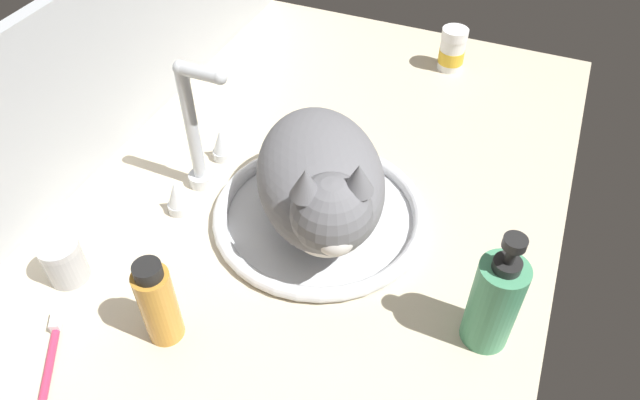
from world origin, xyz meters
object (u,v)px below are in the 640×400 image
at_px(faucet, 197,143).
at_px(toothbrush, 48,372).
at_px(metal_jar, 64,261).
at_px(amber_bottle, 158,303).
at_px(soap_pump_bottle, 494,302).
at_px(pill_bottle, 452,51).
at_px(cat, 322,183).
at_px(sink_basin, 320,214).

xyz_separation_m(faucet, toothbrush, (-0.37, 0.00, -0.08)).
bearing_deg(toothbrush, metal_jar, 29.77).
xyz_separation_m(amber_bottle, metal_jar, (0.03, 0.17, -0.03)).
distance_m(soap_pump_bottle, pill_bottle, 0.63).
bearing_deg(cat, pill_bottle, -7.72).
distance_m(sink_basin, metal_jar, 0.37).
distance_m(faucet, amber_bottle, 0.28).
bearing_deg(faucet, metal_jar, 161.97).
relative_size(faucet, cat, 0.64).
relative_size(amber_bottle, metal_jar, 2.05).
height_order(cat, metal_jar, cat).
bearing_deg(pill_bottle, metal_jar, 153.81).
bearing_deg(metal_jar, pill_bottle, -26.19).
bearing_deg(toothbrush, soap_pump_bottle, -61.49).
height_order(sink_basin, amber_bottle, amber_bottle).
bearing_deg(sink_basin, toothbrush, 151.10).
distance_m(metal_jar, toothbrush, 0.15).
relative_size(metal_jar, pill_bottle, 0.75).
distance_m(pill_bottle, toothbrush, 0.91).
bearing_deg(toothbrush, amber_bottle, -43.03).
xyz_separation_m(cat, pill_bottle, (0.51, -0.07, -0.05)).
relative_size(cat, pill_bottle, 4.10).
relative_size(cat, toothbrush, 2.26).
relative_size(faucet, metal_jar, 3.47).
bearing_deg(soap_pump_bottle, metal_jar, 102.86).
bearing_deg(metal_jar, cat, -53.18).
bearing_deg(metal_jar, sink_basin, -49.78).
height_order(sink_basin, soap_pump_bottle, soap_pump_bottle).
bearing_deg(pill_bottle, faucet, 150.26).
height_order(sink_basin, faucet, faucet).
relative_size(cat, metal_jar, 5.44).
xyz_separation_m(pill_bottle, toothbrush, (-0.86, 0.28, -0.03)).
relative_size(faucet, soap_pump_bottle, 1.23).
height_order(cat, toothbrush, cat).
bearing_deg(soap_pump_bottle, cat, 70.73).
height_order(amber_bottle, pill_bottle, amber_bottle).
bearing_deg(faucet, cat, -95.07).
height_order(amber_bottle, soap_pump_bottle, soap_pump_bottle).
relative_size(sink_basin, toothbrush, 2.07).
bearing_deg(sink_basin, metal_jar, 130.22).
xyz_separation_m(soap_pump_bottle, toothbrush, (-0.26, 0.47, -0.07)).
bearing_deg(sink_basin, pill_bottle, -9.24).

